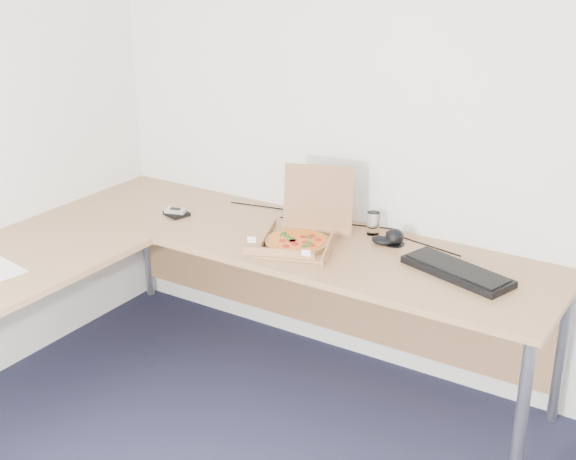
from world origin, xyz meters
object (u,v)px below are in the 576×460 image
Objects in this scene: desk at (180,260)px; keyboard at (457,271)px; pizza_box at (300,237)px; drinking_glass at (373,223)px; wallet at (177,214)px.

desk is 5.24× the size of keyboard.
drinking_glass is (0.22, 0.30, 0.01)m from pizza_box.
desk is at bearing -30.93° from wallet.
wallet is (-1.44, -0.08, -0.01)m from keyboard.
keyboard is at bearing -14.47° from pizza_box.
desk is 0.55m from pizza_box.
pizza_box is 0.73m from wallet.
pizza_box reaches higher than desk.
pizza_box is 3.35× the size of wallet.
pizza_box is (0.40, 0.37, 0.07)m from desk.
drinking_glass is at bearing 33.40° from pizza_box.
pizza_box is 0.72m from keyboard.
wallet is at bearing -159.33° from keyboard.
desk is at bearing -158.20° from pizza_box.
drinking_glass is 0.55m from keyboard.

